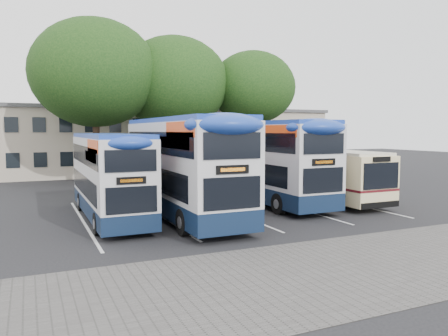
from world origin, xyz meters
name	(u,v)px	position (x,y,z in m)	size (l,w,h in m)	color
ground	(351,222)	(0.00, 0.00, 0.00)	(120.00, 120.00, 0.00)	black
paving_strip	(407,258)	(-2.00, -5.00, 0.01)	(40.00, 6.00, 0.01)	#595654
bay_lines	(226,210)	(-3.75, 5.00, 0.01)	(14.12, 11.00, 0.01)	silver
depot_building	(169,139)	(0.00, 26.99, 3.15)	(32.40, 8.40, 6.20)	#B2A28F
lamp_post	(256,119)	(6.00, 19.97, 5.08)	(0.25, 1.05, 9.06)	gray
tree_left	(95,73)	(-8.30, 17.84, 8.16)	(9.12, 9.12, 12.05)	black
tree_mid	(174,83)	(-2.23, 18.26, 7.74)	(8.59, 8.59, 11.40)	black
tree_right	(253,88)	(4.12, 17.04, 7.54)	(6.98, 6.98, 10.53)	black
bus_dd_left	(109,172)	(-9.53, 5.28, 2.15)	(2.27, 9.36, 3.90)	#0F1F39
bus_dd_mid	(182,163)	(-6.33, 4.40, 2.55)	(2.69, 11.09, 4.62)	#0F1F39
bus_dd_right	(264,158)	(-0.75, 6.49, 2.50)	(2.64, 10.91, 4.54)	#0F1F39
bus_single	(318,171)	(2.64, 5.99, 1.67)	(2.51, 9.87, 2.94)	beige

